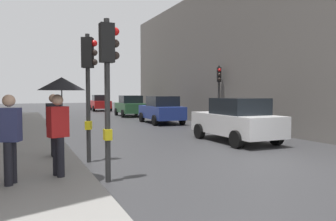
{
  "coord_description": "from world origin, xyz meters",
  "views": [
    {
      "loc": [
        -6.07,
        -7.11,
        1.96
      ],
      "look_at": [
        0.12,
        6.73,
        1.15
      ],
      "focal_mm": 34.91,
      "sensor_mm": 36.0,
      "label": 1
    }
  ],
  "objects_px": {
    "car_red_sedan": "(100,103)",
    "pedestrian_with_grey_backpack": "(7,134)",
    "traffic_light_near_right": "(89,74)",
    "traffic_light_near_left": "(108,70)",
    "car_green_estate": "(130,106)",
    "car_blue_van": "(161,110)",
    "pedestrian_in_dark_coat": "(54,122)",
    "car_white_compact": "(236,120)",
    "pedestrian_with_umbrella": "(61,99)",
    "traffic_light_mid_street": "(219,85)"
  },
  "relations": [
    {
      "from": "car_red_sedan",
      "to": "pedestrian_with_grey_backpack",
      "type": "distance_m",
      "value": 30.0
    },
    {
      "from": "traffic_light_near_right",
      "to": "pedestrian_with_grey_backpack",
      "type": "bearing_deg",
      "value": -132.29
    },
    {
      "from": "traffic_light_near_left",
      "to": "car_green_estate",
      "type": "height_order",
      "value": "traffic_light_near_left"
    },
    {
      "from": "traffic_light_near_right",
      "to": "car_red_sedan",
      "type": "height_order",
      "value": "traffic_light_near_right"
    },
    {
      "from": "car_red_sedan",
      "to": "car_blue_van",
      "type": "relative_size",
      "value": 1.01
    },
    {
      "from": "car_red_sedan",
      "to": "pedestrian_in_dark_coat",
      "type": "bearing_deg",
      "value": -105.16
    },
    {
      "from": "traffic_light_near_right",
      "to": "car_red_sedan",
      "type": "relative_size",
      "value": 0.84
    },
    {
      "from": "car_blue_van",
      "to": "car_white_compact",
      "type": "relative_size",
      "value": 1.01
    },
    {
      "from": "pedestrian_with_umbrella",
      "to": "pedestrian_with_grey_backpack",
      "type": "xyz_separation_m",
      "value": [
        -1.04,
        -0.3,
        -0.68
      ]
    },
    {
      "from": "pedestrian_with_umbrella",
      "to": "pedestrian_in_dark_coat",
      "type": "bearing_deg",
      "value": 88.81
    },
    {
      "from": "traffic_light_near_left",
      "to": "car_blue_van",
      "type": "height_order",
      "value": "traffic_light_near_left"
    },
    {
      "from": "traffic_light_near_right",
      "to": "car_red_sedan",
      "type": "bearing_deg",
      "value": 76.95
    },
    {
      "from": "traffic_light_near_left",
      "to": "car_white_compact",
      "type": "bearing_deg",
      "value": 31.59
    },
    {
      "from": "traffic_light_mid_street",
      "to": "traffic_light_near_left",
      "type": "distance_m",
      "value": 12.58
    },
    {
      "from": "pedestrian_with_grey_backpack",
      "to": "car_green_estate",
      "type": "bearing_deg",
      "value": 66.05
    },
    {
      "from": "car_red_sedan",
      "to": "pedestrian_with_grey_backpack",
      "type": "bearing_deg",
      "value": -105.82
    },
    {
      "from": "car_red_sedan",
      "to": "pedestrian_with_umbrella",
      "type": "relative_size",
      "value": 2.01
    },
    {
      "from": "traffic_light_near_right",
      "to": "car_blue_van",
      "type": "height_order",
      "value": "traffic_light_near_right"
    },
    {
      "from": "pedestrian_with_grey_backpack",
      "to": "car_red_sedan",
      "type": "bearing_deg",
      "value": 74.18
    },
    {
      "from": "traffic_light_mid_street",
      "to": "pedestrian_with_grey_backpack",
      "type": "xyz_separation_m",
      "value": [
        -10.72,
        -9.01,
        -1.28
      ]
    },
    {
      "from": "traffic_light_near_left",
      "to": "pedestrian_with_grey_backpack",
      "type": "bearing_deg",
      "value": 178.44
    },
    {
      "from": "pedestrian_with_umbrella",
      "to": "car_blue_van",
      "type": "bearing_deg",
      "value": 58.2
    },
    {
      "from": "car_white_compact",
      "to": "pedestrian_with_umbrella",
      "type": "xyz_separation_m",
      "value": [
        -7.07,
        -3.4,
        0.96
      ]
    },
    {
      "from": "traffic_light_near_left",
      "to": "pedestrian_with_grey_backpack",
      "type": "xyz_separation_m",
      "value": [
        -2.0,
        0.05,
        -1.29
      ]
    },
    {
      "from": "pedestrian_in_dark_coat",
      "to": "traffic_light_near_left",
      "type": "bearing_deg",
      "value": -71.69
    },
    {
      "from": "pedestrian_in_dark_coat",
      "to": "traffic_light_mid_street",
      "type": "bearing_deg",
      "value": 33.22
    },
    {
      "from": "traffic_light_near_right",
      "to": "traffic_light_mid_street",
      "type": "distance_m",
      "value": 11.07
    },
    {
      "from": "traffic_light_near_right",
      "to": "car_white_compact",
      "type": "xyz_separation_m",
      "value": [
        6.11,
        1.51,
        -1.61
      ]
    },
    {
      "from": "pedestrian_in_dark_coat",
      "to": "car_blue_van",
      "type": "bearing_deg",
      "value": 52.44
    },
    {
      "from": "car_blue_van",
      "to": "pedestrian_with_umbrella",
      "type": "bearing_deg",
      "value": -121.8
    },
    {
      "from": "car_green_estate",
      "to": "pedestrian_in_dark_coat",
      "type": "relative_size",
      "value": 2.43
    },
    {
      "from": "traffic_light_near_right",
      "to": "traffic_light_mid_street",
      "type": "relative_size",
      "value": 1.02
    },
    {
      "from": "car_red_sedan",
      "to": "car_green_estate",
      "type": "distance_m",
      "value": 9.45
    },
    {
      "from": "car_green_estate",
      "to": "car_red_sedan",
      "type": "bearing_deg",
      "value": 92.72
    },
    {
      "from": "traffic_light_near_right",
      "to": "traffic_light_near_left",
      "type": "xyz_separation_m",
      "value": [
        0.0,
        -2.25,
        -0.03
      ]
    },
    {
      "from": "car_white_compact",
      "to": "pedestrian_in_dark_coat",
      "type": "relative_size",
      "value": 2.39
    },
    {
      "from": "traffic_light_near_right",
      "to": "car_blue_van",
      "type": "bearing_deg",
      "value": 57.33
    },
    {
      "from": "car_white_compact",
      "to": "pedestrian_in_dark_coat",
      "type": "distance_m",
      "value": 7.09
    },
    {
      "from": "traffic_light_mid_street",
      "to": "car_red_sedan",
      "type": "bearing_deg",
      "value": 97.29
    },
    {
      "from": "car_red_sedan",
      "to": "car_blue_van",
      "type": "xyz_separation_m",
      "value": [
        0.34,
        -16.51,
        0.0
      ]
    },
    {
      "from": "traffic_light_mid_street",
      "to": "car_blue_van",
      "type": "distance_m",
      "value": 4.31
    },
    {
      "from": "traffic_light_near_left",
      "to": "pedestrian_with_grey_backpack",
      "type": "relative_size",
      "value": 2.01
    },
    {
      "from": "traffic_light_mid_street",
      "to": "car_blue_van",
      "type": "bearing_deg",
      "value": 123.35
    },
    {
      "from": "pedestrian_with_umbrella",
      "to": "car_red_sedan",
      "type": "bearing_deg",
      "value": 75.97
    },
    {
      "from": "traffic_light_mid_street",
      "to": "traffic_light_near_left",
      "type": "xyz_separation_m",
      "value": [
        -8.72,
        -9.06,
        0.01
      ]
    },
    {
      "from": "car_green_estate",
      "to": "pedestrian_with_umbrella",
      "type": "height_order",
      "value": "pedestrian_with_umbrella"
    },
    {
      "from": "traffic_light_near_right",
      "to": "car_green_estate",
      "type": "distance_m",
      "value": 18.53
    },
    {
      "from": "car_green_estate",
      "to": "pedestrian_with_grey_backpack",
      "type": "xyz_separation_m",
      "value": [
        -8.63,
        -19.42,
        0.29
      ]
    },
    {
      "from": "traffic_light_near_right",
      "to": "pedestrian_in_dark_coat",
      "type": "relative_size",
      "value": 2.03
    },
    {
      "from": "traffic_light_near_right",
      "to": "traffic_light_near_left",
      "type": "bearing_deg",
      "value": -89.93
    }
  ]
}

